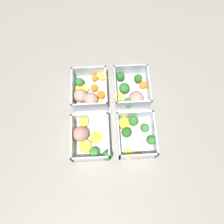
# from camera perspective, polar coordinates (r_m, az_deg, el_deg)

# --- Properties ---
(ground_plane) EXTENTS (4.00, 4.00, 0.00)m
(ground_plane) POSITION_cam_1_polar(r_m,az_deg,el_deg) (0.73, 0.00, -0.55)
(ground_plane) COLOR gray
(container_near_left) EXTENTS (0.15, 0.14, 0.06)m
(container_near_left) POSITION_cam_1_polar(r_m,az_deg,el_deg) (0.74, -6.21, 5.19)
(container_near_left) COLOR silver
(container_near_left) RESTS_ON ground_plane
(container_near_right) EXTENTS (0.15, 0.13, 0.06)m
(container_near_right) POSITION_cam_1_polar(r_m,az_deg,el_deg) (0.69, -5.99, -6.97)
(container_near_right) COLOR silver
(container_near_right) RESTS_ON ground_plane
(container_far_left) EXTENTS (0.15, 0.13, 0.06)m
(container_far_left) POSITION_cam_1_polar(r_m,az_deg,el_deg) (0.74, 5.07, 5.55)
(container_far_left) COLOR silver
(container_far_left) RESTS_ON ground_plane
(container_far_right) EXTENTS (0.15, 0.12, 0.06)m
(container_far_right) POSITION_cam_1_polar(r_m,az_deg,el_deg) (0.69, 6.11, -5.66)
(container_far_right) COLOR silver
(container_far_right) RESTS_ON ground_plane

